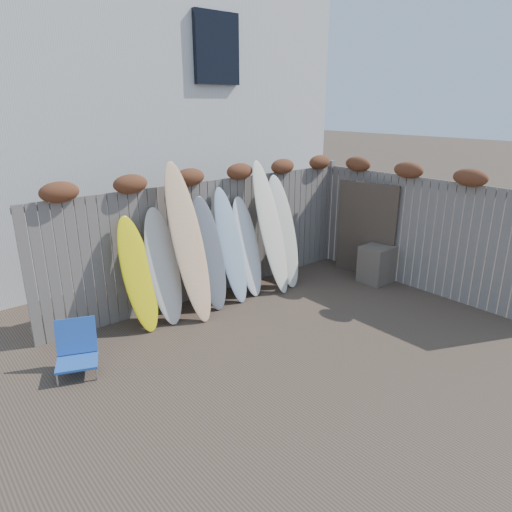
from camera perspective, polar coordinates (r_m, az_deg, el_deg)
ground at (r=6.55m, az=6.84°, el=-10.94°), size 80.00×80.00×0.00m
back_fence at (r=7.84m, az=-5.25°, el=3.51°), size 6.05×0.28×2.24m
right_fence at (r=8.54m, az=19.96°, el=3.44°), size 0.28×4.40×2.24m
house at (r=11.38m, az=-16.07°, el=17.85°), size 8.50×5.50×6.33m
beach_chair at (r=6.22m, az=-21.51°, el=-10.75°), size 0.65×0.67×0.65m
wooden_crate at (r=8.85m, az=14.89°, el=-0.95°), size 0.61×0.51×0.69m
lattice_panel at (r=9.02m, az=13.55°, el=3.22°), size 0.27×1.19×1.80m
surfboard_0 at (r=6.86m, az=-14.54°, el=-2.24°), size 0.53×0.64×1.68m
surfboard_1 at (r=7.02m, az=-11.50°, el=-1.27°), size 0.54×0.66×1.74m
surfboard_2 at (r=7.00m, az=-8.48°, el=1.67°), size 0.56×0.86×2.40m
surfboard_3 at (r=7.40m, az=-5.91°, el=0.33°), size 0.55×0.68×1.81m
surfboard_4 at (r=7.64m, az=-3.20°, el=1.33°), size 0.47×0.69×1.90m
surfboard_5 at (r=7.90m, az=-1.13°, el=1.18°), size 0.49×0.63×1.70m
surfboard_6 at (r=8.00m, az=1.83°, el=3.57°), size 0.56×0.84×2.28m
surfboard_7 at (r=8.30m, az=3.43°, el=3.08°), size 0.58×0.74×2.00m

